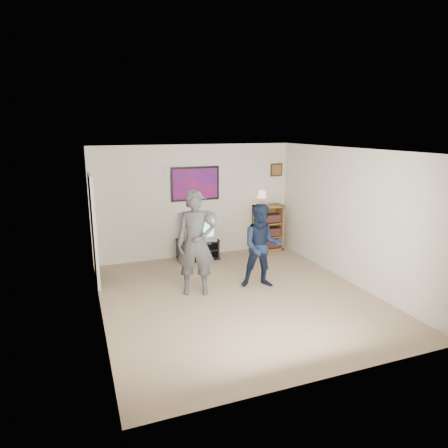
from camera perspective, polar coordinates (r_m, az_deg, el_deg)
room_shell at (r=6.92m, az=0.98°, el=0.25°), size 4.51×5.00×2.51m
media_stand at (r=8.90m, az=-3.77°, el=-3.60°), size 0.90×0.52×0.44m
crt_television at (r=8.76m, az=-3.76°, el=-0.39°), size 0.70×0.59×0.58m
bookshelf at (r=9.49m, az=6.29°, el=-0.56°), size 0.66×0.38×1.08m
table_lamp at (r=9.27m, az=5.41°, el=3.72°), size 0.23×0.23×0.37m
person_tall at (r=6.88m, az=-4.06°, el=-2.73°), size 0.77×0.63×1.84m
person_short at (r=7.23m, az=5.46°, el=-3.18°), size 0.89×0.78×1.54m
controller_left at (r=7.03m, az=-4.24°, el=-0.63°), size 0.07×0.13×0.04m
controller_right at (r=7.32m, az=4.54°, el=-0.48°), size 0.05×0.12×0.03m
poster at (r=8.83m, az=-4.13°, el=5.76°), size 1.10×0.03×0.75m
air_vent at (r=8.66m, az=-7.70°, el=7.52°), size 0.28×0.02×0.14m
small_picture at (r=9.56m, az=7.50°, el=7.67°), size 0.30×0.03×0.30m
doorway at (r=7.74m, az=-18.19°, el=-0.91°), size 0.03×0.85×2.00m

